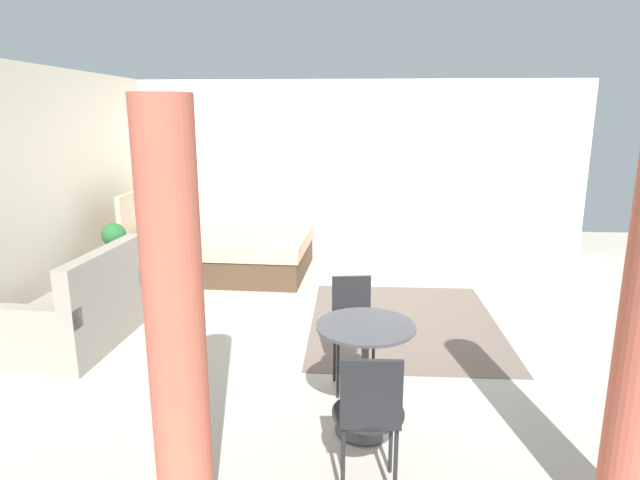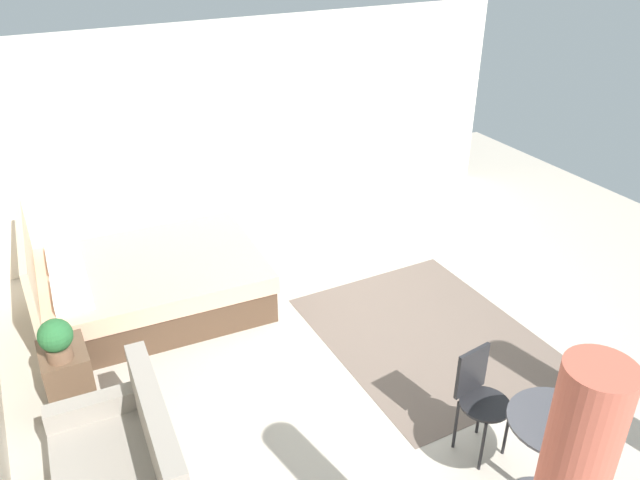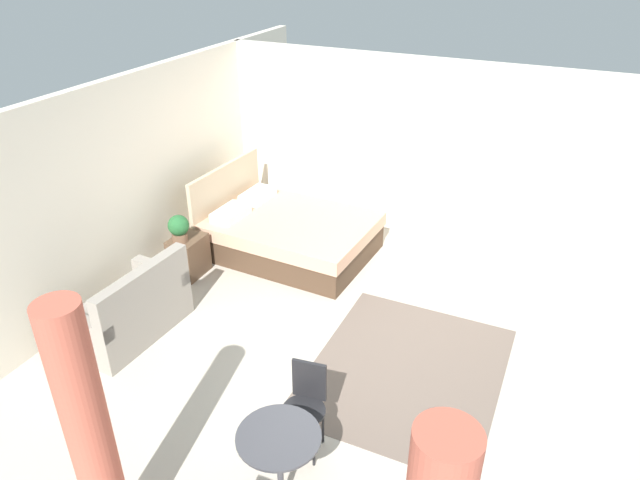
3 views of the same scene
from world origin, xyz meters
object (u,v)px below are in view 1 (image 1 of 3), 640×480
at_px(cafe_chair_near_window, 370,410).
at_px(balcony_table, 365,358).
at_px(couch, 81,313).
at_px(cafe_chair_near_couch, 352,321).
at_px(bed, 222,250).
at_px(nightstand, 123,274).
at_px(potted_plant, 114,237).

bearing_deg(cafe_chair_near_window, balcony_table, 1.10).
xyz_separation_m(couch, balcony_table, (-1.23, -2.54, 0.22)).
height_order(balcony_table, cafe_chair_near_window, cafe_chair_near_window).
distance_m(balcony_table, cafe_chair_near_couch, 0.64).
height_order(bed, nightstand, bed).
bearing_deg(cafe_chair_near_couch, cafe_chair_near_window, -175.68).
distance_m(nightstand, cafe_chair_near_couch, 3.27).
bearing_deg(nightstand, potted_plant, 168.96).
distance_m(nightstand, potted_plant, 0.47).
height_order(nightstand, cafe_chair_near_window, cafe_chair_near_window).
bearing_deg(balcony_table, cafe_chair_near_window, -178.90).
xyz_separation_m(potted_plant, balcony_table, (-2.45, -2.74, -0.20)).
distance_m(couch, nightstand, 1.33).
xyz_separation_m(balcony_table, cafe_chair_near_window, (-0.64, -0.01, 0.01)).
bearing_deg(couch, potted_plant, 9.22).
bearing_deg(cafe_chair_near_window, cafe_chair_near_couch, 4.32).
bearing_deg(couch, cafe_chair_near_couch, -103.70).
bearing_deg(potted_plant, couch, -170.78).
bearing_deg(balcony_table, cafe_chair_near_couch, 7.56).
relative_size(nightstand, potted_plant, 1.49).
xyz_separation_m(balcony_table, cafe_chair_near_couch, (0.63, 0.08, 0.00)).
relative_size(bed, couch, 1.67).
distance_m(couch, cafe_chair_near_window, 3.18).
bearing_deg(bed, couch, 163.08).
height_order(bed, cafe_chair_near_window, bed).
bearing_deg(potted_plant, cafe_chair_near_couch, -124.35).
distance_m(potted_plant, balcony_table, 3.68).
bearing_deg(cafe_chair_near_couch, bed, 30.42).
bearing_deg(couch, balcony_table, -115.84).
distance_m(bed, cafe_chair_near_couch, 3.44).
xyz_separation_m(couch, potted_plant, (1.22, 0.20, 0.42)).
bearing_deg(bed, balcony_table, -153.10).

